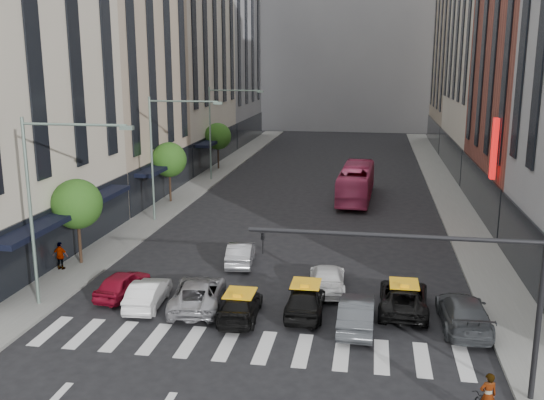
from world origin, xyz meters
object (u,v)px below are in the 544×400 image
at_px(streetlamp_far, 219,121).
at_px(taxi_left, 240,306).
at_px(taxi_center, 306,299).
at_px(streetlamp_mid, 164,143).
at_px(pedestrian_far, 60,256).
at_px(streetlamp_near, 47,188).
at_px(car_white_front, 148,293).
at_px(car_red, 123,284).
at_px(bus, 356,183).

xyz_separation_m(streetlamp_far, taxi_left, (9.02, -31.82, -5.29)).
height_order(taxi_left, taxi_center, taxi_center).
relative_size(streetlamp_mid, pedestrian_far, 5.66).
relative_size(streetlamp_near, pedestrian_far, 5.66).
bearing_deg(car_white_front, streetlamp_mid, -78.49).
bearing_deg(taxi_left, streetlamp_mid, -63.64).
bearing_deg(taxi_center, streetlamp_mid, -51.36).
xyz_separation_m(car_red, taxi_left, (6.43, -1.69, -0.04)).
distance_m(taxi_left, bus, 25.91).
height_order(streetlamp_mid, streetlamp_far, same).
bearing_deg(bus, streetlamp_mid, 38.20).
relative_size(streetlamp_mid, car_white_front, 2.27).
bearing_deg(car_white_front, taxi_center, 178.07).
bearing_deg(streetlamp_mid, bus, 35.67).
relative_size(car_red, taxi_left, 0.91).
relative_size(bus, pedestrian_far, 6.71).
height_order(taxi_center, bus, bus).
bearing_deg(streetlamp_near, streetlamp_far, 90.00).
height_order(streetlamp_near, streetlamp_mid, same).
distance_m(streetlamp_far, taxi_center, 33.44).
relative_size(car_white_front, taxi_left, 0.94).
bearing_deg(streetlamp_near, taxi_center, 5.72).
relative_size(streetlamp_near, taxi_center, 2.06).
height_order(car_white_front, pedestrian_far, pedestrian_far).
relative_size(car_white_front, bus, 0.37).
bearing_deg(car_white_front, streetlamp_far, -86.50).
bearing_deg(car_white_front, car_red, -34.67).
height_order(car_white_front, taxi_left, car_white_front).
distance_m(streetlamp_mid, car_white_front, 16.58).
bearing_deg(car_red, taxi_left, 171.50).
xyz_separation_m(car_white_front, taxi_left, (4.72, -0.69, -0.04)).
bearing_deg(streetlamp_far, streetlamp_near, -90.00).
xyz_separation_m(streetlamp_near, car_white_front, (4.31, 0.87, -5.25)).
bearing_deg(taxi_left, car_white_front, -11.66).
bearing_deg(bus, streetlamp_far, -22.54).
xyz_separation_m(streetlamp_mid, car_white_front, (4.31, -15.13, -5.25)).
relative_size(car_white_front, pedestrian_far, 2.50).
height_order(car_red, taxi_left, car_red).
height_order(streetlamp_near, bus, streetlamp_near).
bearing_deg(taxi_left, bus, -103.29).
bearing_deg(taxi_center, pedestrian_far, -14.13).
xyz_separation_m(car_red, bus, (10.90, 23.82, 0.83)).
bearing_deg(pedestrian_far, taxi_left, 162.78).
height_order(streetlamp_near, taxi_left, streetlamp_near).
bearing_deg(streetlamp_near, bus, 62.28).
xyz_separation_m(streetlamp_mid, car_red, (2.59, -14.13, -5.25)).
distance_m(streetlamp_near, bus, 29.35).
bearing_deg(streetlamp_mid, car_red, -79.60).
xyz_separation_m(streetlamp_far, pedestrian_far, (-2.30, -27.29, -4.96)).
distance_m(streetlamp_mid, pedestrian_far, 12.54).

